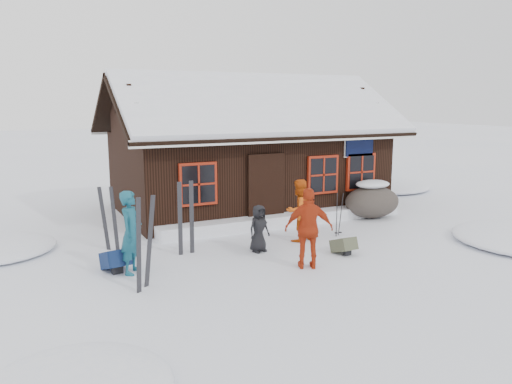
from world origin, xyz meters
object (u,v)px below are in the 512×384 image
boulder (372,201)px  backpack_blue (116,263)px  skier_teal (131,232)px  skier_crouched (259,228)px  ski_poles (339,215)px  skier_orange_right (309,229)px  ski_pair_left (144,244)px  skier_orange_left (299,210)px  backpack_olive (344,248)px

boulder → backpack_blue: boulder is taller
skier_teal → skier_crouched: (3.00, 0.20, -0.30)m
boulder → ski_poles: 2.53m
skier_orange_right → boulder: skier_orange_right is taller
ski_poles → skier_crouched: bearing=-172.2°
skier_orange_right → ski_pair_left: bearing=19.7°
backpack_blue → skier_orange_left: bearing=-4.2°
boulder → ski_pair_left: size_ratio=0.97×
ski_poles → backpack_olive: (-0.83, -1.38, -0.41)m
skier_crouched → skier_orange_right: bearing=-87.6°
backpack_olive → skier_teal: bearing=166.3°
skier_teal → backpack_blue: size_ratio=2.69×
boulder → skier_teal: bearing=-166.4°
boulder → ski_poles: (-2.16, -1.31, 0.03)m
ski_pair_left → backpack_blue: ski_pair_left is taller
ski_pair_left → ski_poles: ski_pair_left is taller
boulder → backpack_blue: (-7.96, -1.59, -0.35)m
boulder → ski_pair_left: 8.14m
skier_crouched → ski_pair_left: (-2.96, -1.15, 0.29)m
skier_orange_right → skier_crouched: skier_orange_right is taller
skier_orange_left → backpack_olive: skier_orange_left is taller
ski_poles → backpack_olive: ski_poles is taller
skier_crouched → ski_poles: ski_poles is taller
skier_orange_left → skier_teal: bearing=-5.3°
skier_teal → skier_crouched: skier_teal is taller
skier_teal → ski_pair_left: bearing=-141.9°
boulder → ski_pair_left: (-7.63, -2.80, 0.33)m
skier_teal → ski_poles: (5.51, 0.54, -0.31)m
skier_teal → ski_pair_left: (0.03, -0.95, -0.01)m
skier_orange_right → boulder: size_ratio=0.98×
ski_poles → skier_teal: bearing=-174.4°
skier_orange_left → skier_crouched: size_ratio=1.41×
skier_crouched → skier_orange_left: bearing=3.5°
ski_pair_left → ski_poles: size_ratio=1.52×
skier_teal → ski_poles: skier_teal is taller
ski_pair_left → backpack_olive: (4.64, 0.11, -0.71)m
ski_pair_left → ski_poles: bearing=-18.9°
ski_poles → skier_orange_right: bearing=-138.4°
skier_orange_right → backpack_olive: size_ratio=3.21×
backpack_blue → backpack_olive: 5.09m
skier_orange_right → skier_teal: bearing=4.7°
ski_poles → backpack_blue: bearing=-177.3°
skier_orange_left → boulder: skier_orange_left is taller
skier_crouched → backpack_olive: bearing=-44.6°
skier_crouched → backpack_blue: skier_crouched is taller
skier_orange_left → skier_crouched: (-1.31, -0.39, -0.23)m
skier_teal → skier_crouched: 3.02m
ski_pair_left → ski_poles: (5.47, 1.49, -0.30)m
skier_orange_right → backpack_blue: (-3.71, 1.59, -0.69)m
skier_orange_left → backpack_olive: size_ratio=2.95×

